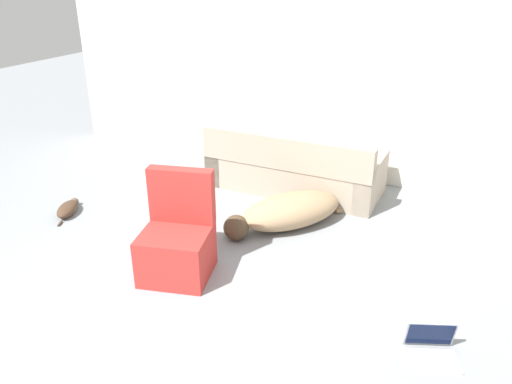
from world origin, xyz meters
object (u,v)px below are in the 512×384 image
Objects in this scene: cat at (68,209)px; dog at (288,212)px; couch at (294,170)px; side_chair at (178,242)px; laptop_open at (431,345)px.

dog is at bearing -95.97° from cat.
side_chair is at bearing 83.46° from couch.
side_chair is (1.74, -0.44, 0.25)m from cat.
dog is at bearing 51.18° from side_chair.
couch reaches higher than laptop_open.
couch is 2.93m from laptop_open.
side_chair is at bearing -128.71° from cat.
cat is (-2.00, -1.66, -0.19)m from couch.
couch is 0.94m from dog.
laptop_open is (1.62, -1.32, -0.09)m from dog.
couch is 3.91× the size of cat.
laptop_open is at bearing -122.53° from cat.
side_chair is (-2.17, 0.11, 0.23)m from laptop_open.
cat is (-2.29, -0.77, -0.11)m from dog.
cat is at bearing 40.18° from couch.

